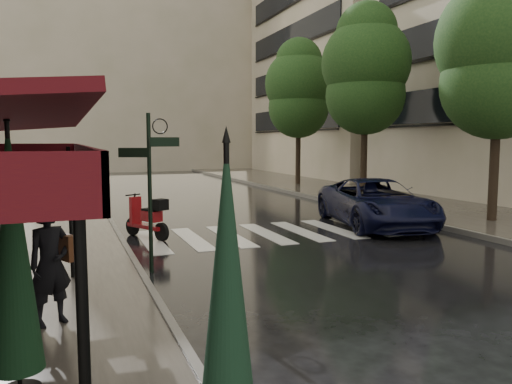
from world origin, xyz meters
TOP-DOWN VIEW (x-y plane):
  - ground at (0.00, 0.00)m, footprint 120.00×120.00m
  - sidewalk_near at (-4.50, 12.00)m, footprint 6.00×60.00m
  - sidewalk_far at (10.25, 12.00)m, footprint 5.50×60.00m
  - curb_near at (-1.45, 12.00)m, footprint 0.12×60.00m
  - curb_far at (7.45, 12.00)m, footprint 0.12×60.00m
  - crosswalk at (2.98, 6.00)m, footprint 7.85×3.20m
  - signpost at (-1.19, 3.00)m, footprint 1.17×0.29m
  - haussmann_far at (16.50, 26.00)m, footprint 8.00×16.00m
  - backdrop_building at (3.00, 38.00)m, footprint 22.00×6.00m
  - tree_near at (9.60, 5.00)m, footprint 3.80×3.80m
  - tree_mid at (9.50, 12.00)m, footprint 3.80×3.80m
  - tree_far at (9.70, 19.00)m, footprint 3.80×3.80m
  - pedestrian_with_umbrella at (-2.94, 0.39)m, footprint 1.33×1.34m
  - scooter at (-0.72, 6.49)m, footprint 0.98×1.56m
  - parked_car at (6.02, 5.97)m, footprint 3.35×5.49m
  - parasol_front at (-3.20, -1.50)m, footprint 0.48×0.48m
  - parasol_back at (-1.65, -3.31)m, footprint 0.47×0.47m

SIDE VIEW (x-z plane):
  - ground at x=0.00m, z-range 0.00..0.00m
  - crosswalk at x=2.98m, z-range 0.00..0.01m
  - sidewalk_near at x=-4.50m, z-range 0.00..0.12m
  - sidewalk_far at x=10.25m, z-range 0.00..0.12m
  - curb_near at x=-1.45m, z-range -0.01..0.15m
  - curb_far at x=7.45m, z-range -0.01..0.15m
  - scooter at x=-0.72m, z-range -0.04..1.09m
  - parked_car at x=6.02m, z-range 0.00..1.42m
  - parasol_back at x=-1.65m, z-range 0.21..2.72m
  - parasol_front at x=-3.20m, z-range 0.22..2.92m
  - pedestrian_with_umbrella at x=-2.94m, z-range 0.52..2.97m
  - signpost at x=-1.19m, z-range 0.28..3.38m
  - tree_near at x=9.60m, z-range 1.33..9.31m
  - tree_far at x=9.70m, z-range 1.37..9.54m
  - tree_mid at x=9.50m, z-range 1.42..9.76m
  - haussmann_far at x=16.50m, z-range 0.00..18.50m
  - backdrop_building at x=3.00m, z-range 0.00..20.00m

